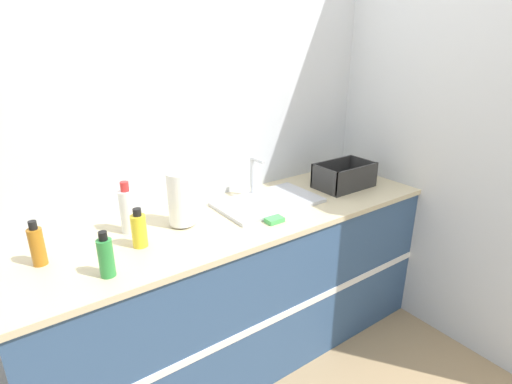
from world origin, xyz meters
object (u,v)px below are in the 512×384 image
object	(u,v)px
bottle_green	(106,257)
bottle_white_spray	(127,210)
dish_rack	(344,178)
sink	(267,201)
bottle_amber	(37,246)
bottle_yellow	(139,230)
paper_towel_roll	(181,199)

from	to	relation	value
bottle_green	bottle_white_spray	size ratio (longest dim) A/B	0.75
dish_rack	bottle_green	distance (m)	1.52
sink	dish_rack	size ratio (longest dim) A/B	1.61
sink	bottle_amber	distance (m)	1.15
bottle_white_spray	bottle_yellow	distance (m)	0.17
paper_towel_roll	bottle_yellow	xyz separation A→B (m)	(-0.25, -0.09, -0.06)
bottle_amber	dish_rack	bearing A→B (deg)	-2.54
bottle_yellow	bottle_amber	size ratio (longest dim) A/B	0.93
dish_rack	bottle_amber	distance (m)	1.71
sink	bottle_yellow	size ratio (longest dim) A/B	3.19
sink	bottle_green	distance (m)	0.98
paper_towel_roll	bottle_amber	bearing A→B (deg)	-179.72
dish_rack	bottle_amber	world-z (taller)	bottle_amber
paper_towel_roll	bottle_green	xyz separation A→B (m)	(-0.44, -0.25, -0.05)
bottle_green	bottle_yellow	size ratio (longest dim) A/B	1.05
bottle_yellow	bottle_amber	bearing A→B (deg)	167.39
sink	dish_rack	bearing A→B (deg)	-5.80
paper_towel_roll	bottle_green	bearing A→B (deg)	-150.14
bottle_green	bottle_yellow	world-z (taller)	bottle_green
bottle_green	bottle_yellow	distance (m)	0.25
sink	paper_towel_roll	xyz separation A→B (m)	(-0.51, 0.02, 0.12)
paper_towel_roll	dish_rack	world-z (taller)	paper_towel_roll
dish_rack	sink	bearing A→B (deg)	174.20
paper_towel_roll	bottle_white_spray	bearing A→B (deg)	162.30
sink	dish_rack	world-z (taller)	sink
bottle_green	bottle_amber	world-z (taller)	bottle_amber
bottle_yellow	bottle_green	bearing A→B (deg)	-139.63
bottle_green	bottle_white_spray	xyz separation A→B (m)	(0.20, 0.33, 0.03)
bottle_white_spray	paper_towel_roll	bearing A→B (deg)	-17.70
sink	bottle_white_spray	world-z (taller)	bottle_white_spray
paper_towel_roll	bottle_green	world-z (taller)	paper_towel_roll
dish_rack	bottle_white_spray	size ratio (longest dim) A/B	1.40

